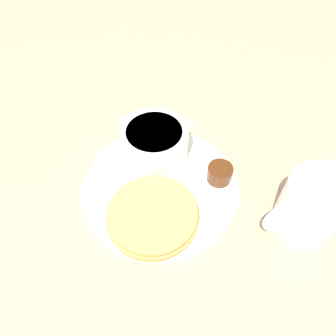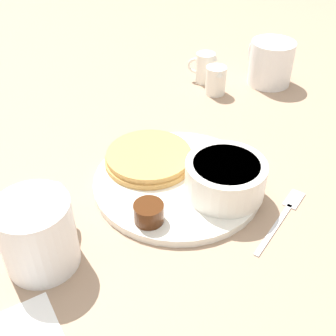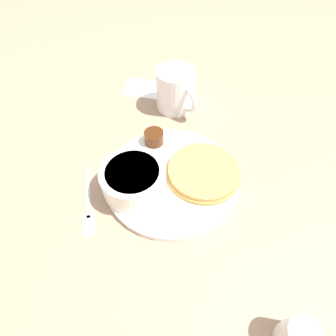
{
  "view_description": "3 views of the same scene",
  "coord_description": "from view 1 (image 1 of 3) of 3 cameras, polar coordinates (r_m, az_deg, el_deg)",
  "views": [
    {
      "loc": [
        0.3,
        0.09,
        0.45
      ],
      "look_at": [
        -0.02,
        0.01,
        0.04
      ],
      "focal_mm": 35.0,
      "sensor_mm": 36.0,
      "label": 1
    },
    {
      "loc": [
        -0.36,
        0.35,
        0.42
      ],
      "look_at": [
        0.01,
        0.01,
        0.03
      ],
      "focal_mm": 45.0,
      "sensor_mm": 36.0,
      "label": 2
    },
    {
      "loc": [
        -0.0,
        -0.3,
        0.42
      ],
      "look_at": [
        -0.01,
        0.01,
        0.03
      ],
      "focal_mm": 28.0,
      "sensor_mm": 36.0,
      "label": 3
    }
  ],
  "objects": [
    {
      "name": "ground_plane",
      "position": [
        0.55,
        -1.32,
        -3.73
      ],
      "size": [
        4.0,
        4.0,
        0.0
      ],
      "primitive_type": "plane",
      "color": "#9E7F66"
    },
    {
      "name": "syrup_cup",
      "position": [
        0.54,
        8.98,
        -0.92
      ],
      "size": [
        0.04,
        0.04,
        0.03
      ],
      "color": "#47230F",
      "rests_on": "plate"
    },
    {
      "name": "bowl",
      "position": [
        0.56,
        -2.37,
        4.74
      ],
      "size": [
        0.12,
        0.12,
        0.05
      ],
      "color": "white",
      "rests_on": "plate"
    },
    {
      "name": "plate",
      "position": [
        0.54,
        -1.33,
        -3.38
      ],
      "size": [
        0.26,
        0.26,
        0.01
      ],
      "color": "white",
      "rests_on": "ground_plane"
    },
    {
      "name": "pancake_stack",
      "position": [
        0.5,
        -2.68,
        -8.14
      ],
      "size": [
        0.14,
        0.14,
        0.02
      ],
      "color": "tan",
      "rests_on": "plate"
    },
    {
      "name": "butter_ramekin",
      "position": [
        0.59,
        -1.1,
        5.75
      ],
      "size": [
        0.04,
        0.04,
        0.04
      ],
      "color": "white",
      "rests_on": "plate"
    },
    {
      "name": "coffee_mug",
      "position": [
        0.51,
        23.4,
        -6.23
      ],
      "size": [
        0.1,
        0.11,
        0.1
      ],
      "color": "white",
      "rests_on": "ground_plane"
    },
    {
      "name": "fork",
      "position": [
        0.65,
        -3.53,
        8.21
      ],
      "size": [
        0.05,
        0.15,
        0.0
      ],
      "color": "silver",
      "rests_on": "ground_plane"
    }
  ]
}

